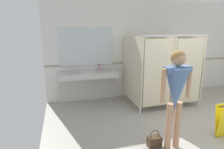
# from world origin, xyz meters

# --- Properties ---
(ground_plane) EXTENTS (6.86, 6.13, 0.10)m
(ground_plane) POSITION_xyz_m (0.00, 0.00, -0.05)
(ground_plane) COLOR #9E998E
(wall_back) EXTENTS (6.86, 0.12, 2.91)m
(wall_back) POSITION_xyz_m (0.00, 2.82, 1.45)
(wall_back) COLOR silver
(wall_back) RESTS_ON ground_plane
(wall_back_tile_band) EXTENTS (6.86, 0.01, 0.06)m
(wall_back_tile_band) POSITION_xyz_m (0.00, 2.76, 1.05)
(wall_back_tile_band) COLOR #9E937F
(wall_back_tile_band) RESTS_ON wall_back
(vanity_counter) EXTENTS (1.64, 0.54, 0.99)m
(vanity_counter) POSITION_xyz_m (-2.25, 2.56, 0.64)
(vanity_counter) COLOR silver
(vanity_counter) RESTS_ON ground_plane
(mirror_panel) EXTENTS (1.54, 0.02, 1.07)m
(mirror_panel) POSITION_xyz_m (-2.25, 2.75, 1.57)
(mirror_panel) COLOR silver
(mirror_panel) RESTS_ON wall_back
(bathroom_stalls) EXTENTS (1.77, 1.41, 1.92)m
(bathroom_stalls) POSITION_xyz_m (-0.29, 1.86, 1.00)
(bathroom_stalls) COLOR beige
(bathroom_stalls) RESTS_ON ground_plane
(person_standing) EXTENTS (0.60, 0.44, 1.72)m
(person_standing) POSITION_xyz_m (-1.18, -0.06, 1.10)
(person_standing) COLOR tan
(person_standing) RESTS_ON ground_plane
(handbag) EXTENTS (0.24, 0.14, 0.33)m
(handbag) POSITION_xyz_m (-1.46, 0.05, 0.11)
(handbag) COLOR #3F2D1E
(handbag) RESTS_ON ground_plane
(soap_dispenser) EXTENTS (0.07, 0.07, 0.19)m
(soap_dispenser) POSITION_xyz_m (-1.90, 2.64, 0.96)
(soap_dispenser) COLOR #D899B2
(soap_dispenser) RESTS_ON vanity_counter
(wet_floor_sign) EXTENTS (0.28, 0.19, 0.64)m
(wet_floor_sign) POSITION_xyz_m (-0.03, 0.01, 0.33)
(wet_floor_sign) COLOR yellow
(wet_floor_sign) RESTS_ON ground_plane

